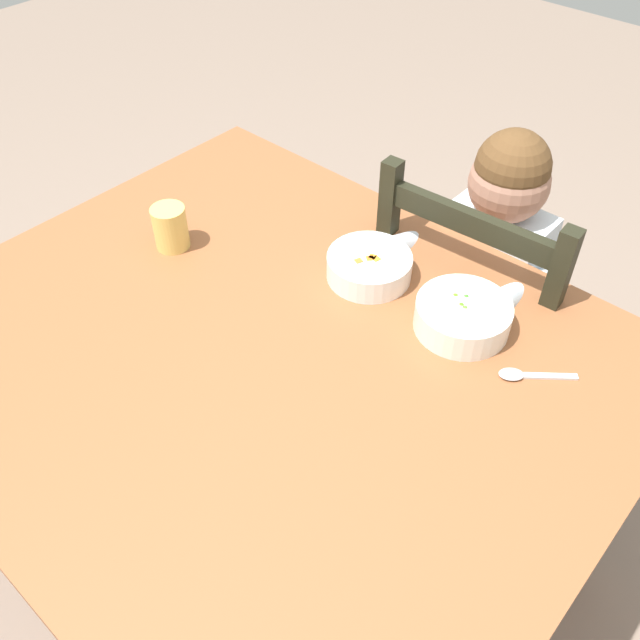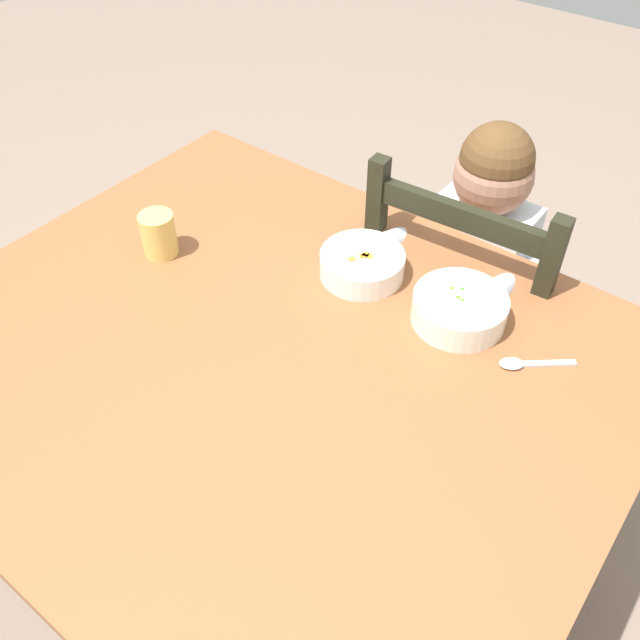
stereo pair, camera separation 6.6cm
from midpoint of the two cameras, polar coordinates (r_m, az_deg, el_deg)
ground_plane at (r=1.84m, az=-4.44°, el=-18.62°), size 8.00×8.00×0.00m
dining_table at (r=1.31m, az=-5.96°, el=-5.47°), size 1.27×1.07×0.74m
dining_chair at (r=1.74m, az=10.78°, el=0.12°), size 0.45×0.45×0.91m
child_figure at (r=1.61m, az=11.40°, el=4.85°), size 0.32×0.31×0.97m
bowl_of_peas at (r=1.29m, az=10.11°, el=0.93°), size 0.18×0.18×0.06m
bowl_of_carrots at (r=1.37m, az=2.16°, el=4.68°), size 0.17×0.17×0.05m
spoon at (r=1.25m, az=15.13°, el=-3.56°), size 0.12×0.10×0.01m
drinking_cup at (r=1.46m, az=-14.56°, el=6.89°), size 0.07×0.07×0.09m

